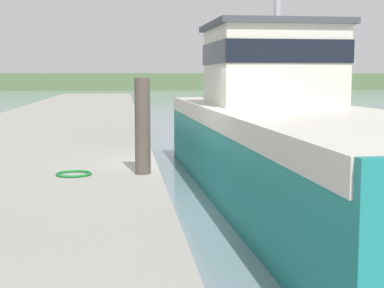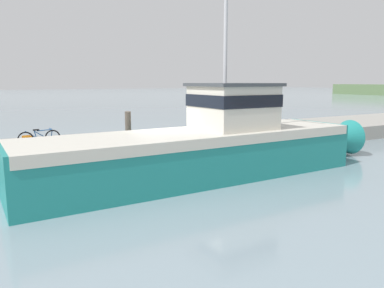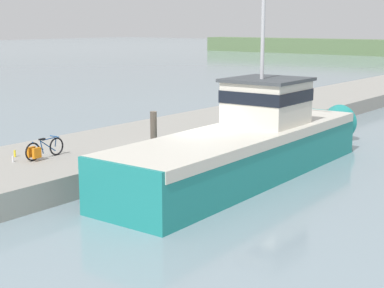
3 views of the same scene
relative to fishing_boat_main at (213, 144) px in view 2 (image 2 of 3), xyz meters
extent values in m
plane|color=gray|center=(-1.68, -1.14, -1.22)|extent=(320.00, 320.00, 0.00)
cube|color=gray|center=(-5.36, -1.14, -0.80)|extent=(5.56, 80.00, 0.83)
cube|color=teal|center=(0.02, -0.69, -0.35)|extent=(3.40, 12.92, 1.74)
cone|color=teal|center=(-0.17, 6.89, -0.35)|extent=(1.71, 2.35, 1.65)
cube|color=beige|center=(0.02, -0.69, 0.35)|extent=(3.46, 12.67, 0.35)
cube|color=beige|center=(-0.02, 0.92, 1.32)|extent=(2.54, 2.69, 1.60)
cube|color=black|center=(-0.02, 0.92, 1.61)|extent=(2.59, 2.75, 0.45)
cube|color=#3D4247|center=(-0.02, 0.92, 2.19)|extent=(2.74, 2.91, 0.12)
cylinder|color=#B2B2B7|center=(-0.01, 0.53, 4.95)|extent=(0.14, 0.14, 5.41)
torus|color=black|center=(-5.14, -5.88, -0.06)|extent=(0.10, 0.65, 0.64)
torus|color=black|center=(-5.22, -4.80, -0.06)|extent=(0.10, 0.65, 0.64)
cylinder|color=navy|center=(-5.16, -5.71, -0.14)|extent=(0.06, 0.37, 0.18)
cylinder|color=navy|center=(-5.17, -5.48, 0.03)|extent=(0.05, 0.15, 0.49)
cylinder|color=navy|center=(-5.16, -5.65, 0.11)|extent=(0.07, 0.48, 0.37)
cylinder|color=navy|center=(-5.19, -5.20, 0.03)|extent=(0.08, 0.69, 0.50)
cylinder|color=navy|center=(-5.19, -5.15, 0.27)|extent=(0.07, 0.56, 0.05)
cylinder|color=navy|center=(-5.21, -4.84, 0.10)|extent=(0.04, 0.10, 0.33)
cylinder|color=navy|center=(-5.21, -4.87, 0.31)|extent=(0.44, 0.07, 0.04)
cube|color=black|center=(-5.17, -5.46, 0.31)|extent=(0.12, 0.25, 0.05)
cube|color=orange|center=(-5.29, -5.84, -0.10)|extent=(0.14, 0.33, 0.35)
cube|color=orange|center=(-5.01, -5.83, -0.10)|extent=(0.14, 0.33, 0.35)
cylinder|color=#51473D|center=(-2.86, -2.24, 0.36)|extent=(0.24, 0.24, 1.50)
torus|color=#197A2D|center=(-3.93, -2.24, -0.36)|extent=(0.55, 0.55, 0.04)
cylinder|color=silver|center=(-5.57, -6.39, -0.29)|extent=(0.07, 0.07, 0.20)
cylinder|color=yellow|center=(-6.18, -5.89, -0.27)|extent=(0.07, 0.07, 0.24)
camera|label=1|loc=(-3.15, -11.35, 1.15)|focal=55.00mm
camera|label=2|loc=(11.55, -7.49, 2.32)|focal=35.00mm
camera|label=3|loc=(11.20, -17.97, 4.23)|focal=55.00mm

